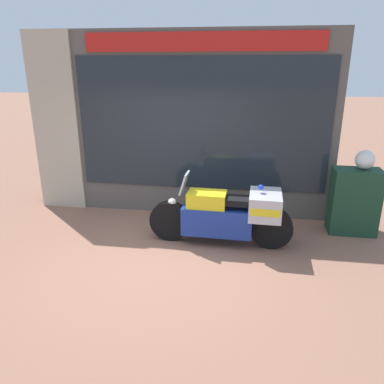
# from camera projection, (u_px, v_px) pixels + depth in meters

# --- Properties ---
(ground_plane) EXTENTS (60.00, 60.00, 0.00)m
(ground_plane) POSITION_uv_depth(u_px,v_px,m) (159.00, 256.00, 5.76)
(ground_plane) COLOR #8E604C
(shop_building) EXTENTS (5.74, 0.55, 3.39)m
(shop_building) POSITION_uv_depth(u_px,v_px,m) (160.00, 125.00, 7.13)
(shop_building) COLOR #56514C
(shop_building) RESTS_ON ground
(window_display) EXTENTS (4.38, 0.30, 2.03)m
(window_display) POSITION_uv_depth(u_px,v_px,m) (200.00, 187.00, 7.45)
(window_display) COLOR slate
(window_display) RESTS_ON ground
(paramedic_motorcycle) EXTENTS (2.33, 0.71, 1.18)m
(paramedic_motorcycle) POSITION_uv_depth(u_px,v_px,m) (229.00, 214.00, 5.97)
(paramedic_motorcycle) COLOR black
(paramedic_motorcycle) RESTS_ON ground
(utility_cabinet) EXTENTS (0.78, 0.46, 1.14)m
(utility_cabinet) POSITION_uv_depth(u_px,v_px,m) (354.00, 201.00, 6.41)
(utility_cabinet) COLOR #193D28
(utility_cabinet) RESTS_ON ground
(white_helmet) EXTENTS (0.32, 0.32, 0.32)m
(white_helmet) POSITION_uv_depth(u_px,v_px,m) (365.00, 160.00, 6.21)
(white_helmet) COLOR white
(white_helmet) RESTS_ON utility_cabinet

